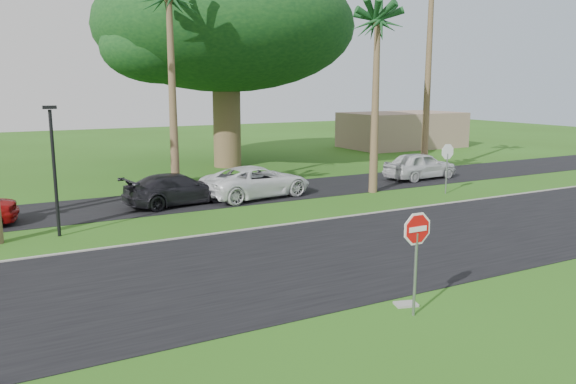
# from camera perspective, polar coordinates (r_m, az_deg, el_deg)

# --- Properties ---
(ground) EXTENTS (120.00, 120.00, 0.00)m
(ground) POSITION_cam_1_polar(r_m,az_deg,el_deg) (15.79, 4.02, -8.94)
(ground) COLOR #2A5515
(ground) RESTS_ON ground
(road) EXTENTS (120.00, 8.00, 0.02)m
(road) POSITION_cam_1_polar(r_m,az_deg,el_deg) (17.42, 0.49, -6.97)
(road) COLOR black
(road) RESTS_ON ground
(parking_strip) EXTENTS (120.00, 5.00, 0.02)m
(parking_strip) POSITION_cam_1_polar(r_m,az_deg,el_deg) (26.82, -10.34, -0.81)
(parking_strip) COLOR black
(parking_strip) RESTS_ON ground
(curb) EXTENTS (120.00, 0.12, 0.06)m
(curb) POSITION_cam_1_polar(r_m,az_deg,el_deg) (20.92, -4.85, -3.91)
(curb) COLOR gray
(curb) RESTS_ON ground
(stop_sign_near) EXTENTS (1.05, 0.07, 2.62)m
(stop_sign_near) POSITION_cam_1_polar(r_m,az_deg,el_deg) (13.25, 12.93, -5.03)
(stop_sign_near) COLOR gray
(stop_sign_near) RESTS_ON ground
(stop_sign_far) EXTENTS (1.05, 0.07, 2.62)m
(stop_sign_far) POSITION_cam_1_polar(r_m,az_deg,el_deg) (28.88, 15.88, 3.32)
(stop_sign_far) COLOR gray
(stop_sign_far) RESTS_ON ground
(palm_center) EXTENTS (5.00, 5.00, 10.50)m
(palm_center) POSITION_cam_1_polar(r_m,az_deg,el_deg) (27.98, -12.01, 18.46)
(palm_center) COLOR brown
(palm_center) RESTS_ON ground
(palm_right_near) EXTENTS (5.00, 5.00, 9.50)m
(palm_right_near) POSITION_cam_1_polar(r_m,az_deg,el_deg) (28.37, 9.09, 16.47)
(palm_right_near) COLOR brown
(palm_right_near) RESTS_ON ground
(canopy_tree) EXTENTS (16.50, 16.50, 13.12)m
(canopy_tree) POSITION_cam_1_polar(r_m,az_deg,el_deg) (37.44, -6.42, 16.28)
(canopy_tree) COLOR brown
(canopy_tree) RESTS_ON ground
(streetlight_right) EXTENTS (0.45, 0.25, 4.64)m
(streetlight_right) POSITION_cam_1_polar(r_m,az_deg,el_deg) (21.31, -22.69, 2.75)
(streetlight_right) COLOR black
(streetlight_right) RESTS_ON ground
(building_far) EXTENTS (10.00, 6.00, 3.00)m
(building_far) POSITION_cam_1_polar(r_m,az_deg,el_deg) (50.23, 11.50, 6.21)
(building_far) COLOR gray
(building_far) RESTS_ON ground
(car_dark) EXTENTS (5.10, 2.72, 1.41)m
(car_dark) POSITION_cam_1_polar(r_m,az_deg,el_deg) (25.77, -11.19, 0.26)
(car_dark) COLOR black
(car_dark) RESTS_ON ground
(car_minivan) EXTENTS (5.73, 3.27, 1.51)m
(car_minivan) POSITION_cam_1_polar(r_m,az_deg,el_deg) (27.01, -3.19, 1.03)
(car_minivan) COLOR white
(car_minivan) RESTS_ON ground
(car_pickup) EXTENTS (4.68, 2.19, 1.55)m
(car_pickup) POSITION_cam_1_polar(r_m,az_deg,el_deg) (33.14, 13.27, 2.62)
(car_pickup) COLOR silver
(car_pickup) RESTS_ON ground
(utility_slab) EXTENTS (0.63, 0.49, 0.06)m
(utility_slab) POSITION_cam_1_polar(r_m,az_deg,el_deg) (14.36, 11.89, -11.09)
(utility_slab) COLOR gray
(utility_slab) RESTS_ON ground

